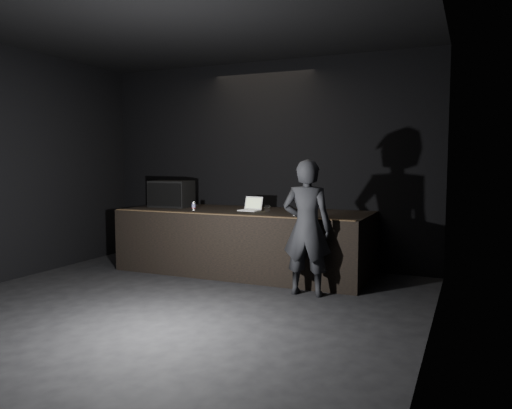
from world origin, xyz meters
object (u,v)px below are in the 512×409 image
object	(u,v)px
stage_riser	(245,241)
laptop	(251,207)
stage_monitor	(171,194)
person	(307,228)
beer_can	(194,206)

from	to	relation	value
stage_riser	laptop	world-z (taller)	laptop
laptop	stage_riser	bearing A→B (deg)	-158.54
stage_monitor	person	distance (m)	2.98
stage_riser	person	size ratio (longest dim) A/B	2.20
stage_monitor	beer_can	world-z (taller)	stage_monitor
stage_riser	laptop	size ratio (longest dim) A/B	11.39
beer_can	person	xyz separation A→B (m)	(2.11, -0.62, -0.16)
stage_monitor	person	xyz separation A→B (m)	(2.79, -1.01, -0.32)
stage_riser	person	bearing A→B (deg)	-35.07
beer_can	stage_riser	bearing A→B (deg)	23.42
stage_riser	person	xyz separation A→B (m)	(1.35, -0.95, 0.41)
stage_riser	stage_monitor	bearing A→B (deg)	177.69
stage_riser	stage_monitor	xyz separation A→B (m)	(-1.43, 0.06, 0.73)
stage_monitor	stage_riser	bearing A→B (deg)	-5.27
beer_can	laptop	bearing A→B (deg)	22.40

